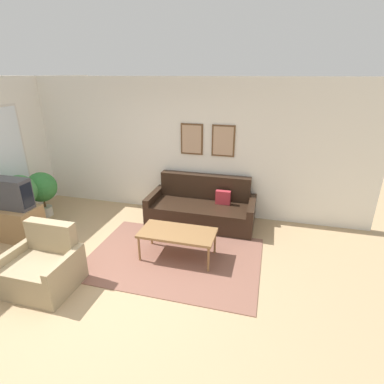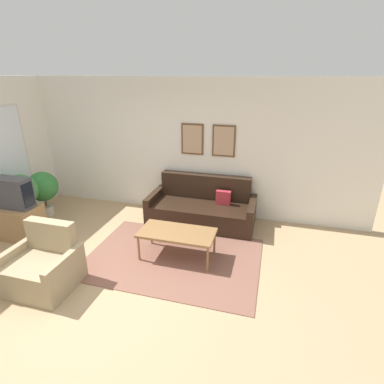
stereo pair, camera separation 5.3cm
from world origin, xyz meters
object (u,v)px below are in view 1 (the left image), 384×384
object	(u,v)px
tv	(12,194)
armchair	(43,268)
couch	(202,208)
potted_plant_tall	(20,194)
coffee_table	(178,234)

from	to	relation	value
tv	armchair	xyz separation A→B (m)	(1.34, -1.00, -0.56)
couch	potted_plant_tall	xyz separation A→B (m)	(-3.23, -1.04, 0.36)
tv	potted_plant_tall	size ratio (longest dim) A/B	0.64
tv	potted_plant_tall	xyz separation A→B (m)	(-0.25, 0.40, -0.19)
couch	tv	xyz separation A→B (m)	(-2.98, -1.44, 0.55)
armchair	potted_plant_tall	bearing A→B (deg)	158.16
couch	armchair	world-z (taller)	couch
couch	armchair	distance (m)	2.94
couch	coffee_table	bearing A→B (deg)	-93.67
coffee_table	armchair	world-z (taller)	armchair
coffee_table	armchair	xyz separation A→B (m)	(-1.56, -1.13, -0.14)
tv	potted_plant_tall	distance (m)	0.51
coffee_table	armchair	size ratio (longest dim) A/B	1.31
tv	potted_plant_tall	world-z (taller)	tv
couch	coffee_table	distance (m)	1.32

